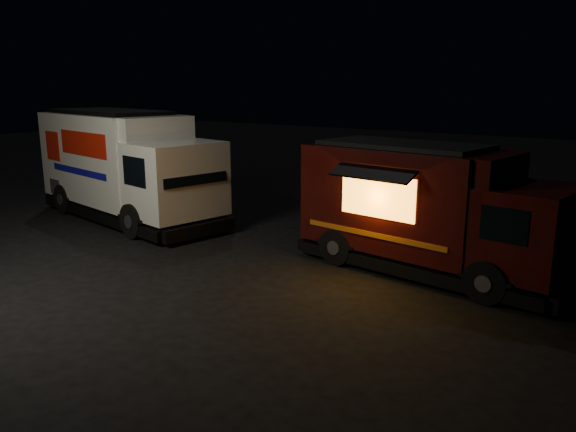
# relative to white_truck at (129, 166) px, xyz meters

# --- Properties ---
(ground) EXTENTS (80.00, 80.00, 0.00)m
(ground) POSITION_rel_white_truck_xyz_m (4.88, -2.67, -1.69)
(ground) COLOR black
(ground) RESTS_ON ground
(white_truck) EXTENTS (7.75, 3.56, 3.39)m
(white_truck) POSITION_rel_white_truck_xyz_m (0.00, 0.00, 0.00)
(white_truck) COLOR silver
(white_truck) RESTS_ON ground
(red_truck) EXTENTS (6.38, 2.85, 2.88)m
(red_truck) POSITION_rel_white_truck_xyz_m (9.64, 0.80, -0.25)
(red_truck) COLOR black
(red_truck) RESTS_ON ground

